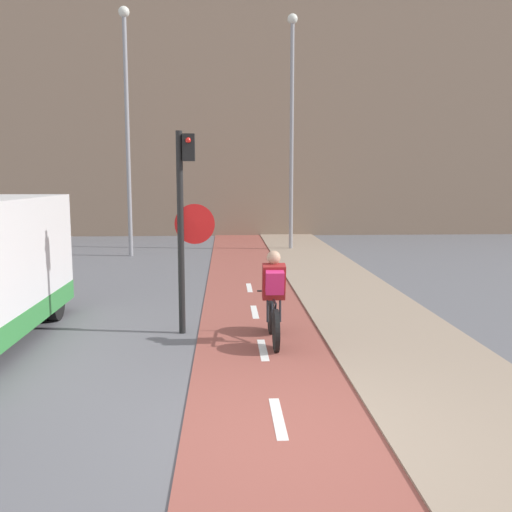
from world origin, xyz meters
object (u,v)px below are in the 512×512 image
object	(u,v)px
street_lamp_sidewalk	(292,112)
cyclist_near	(274,300)
traffic_light_pole	(185,211)
street_lamp_far	(127,110)

from	to	relation	value
street_lamp_sidewalk	cyclist_near	size ratio (longest dim) A/B	4.98
traffic_light_pole	street_lamp_far	bearing A→B (deg)	104.44
street_lamp_far	cyclist_near	xyz separation A→B (m)	(3.98, -10.61, -4.14)
cyclist_near	street_lamp_sidewalk	bearing A→B (deg)	82.17
street_lamp_sidewalk	cyclist_near	xyz separation A→B (m)	(-1.66, -12.05, -4.27)
street_lamp_far	traffic_light_pole	bearing A→B (deg)	-75.56
traffic_light_pole	street_lamp_sidewalk	bearing A→B (deg)	74.84
traffic_light_pole	cyclist_near	bearing A→B (deg)	-25.58
cyclist_near	traffic_light_pole	bearing A→B (deg)	154.42
street_lamp_sidewalk	street_lamp_far	bearing A→B (deg)	-165.62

